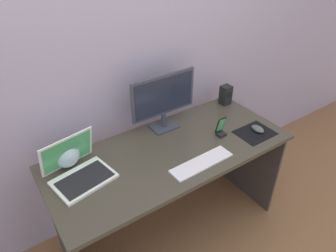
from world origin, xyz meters
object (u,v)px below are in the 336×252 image
at_px(monitor, 164,99).
at_px(keyboard_external, 202,163).
at_px(speaker_right, 226,95).
at_px(mouse, 258,129).
at_px(phone_in_dock, 221,129).
at_px(fishbowl, 66,154).
at_px(laptop, 78,170).

distance_m(monitor, keyboard_external, 0.50).
relative_size(speaker_right, mouse, 1.51).
bearing_deg(mouse, phone_in_dock, 156.43).
bearing_deg(fishbowl, speaker_right, 0.78).
bearing_deg(speaker_right, mouse, -101.21).
relative_size(monitor, speaker_right, 3.15).
bearing_deg(speaker_right, laptop, -172.86).
height_order(monitor, fishbowl, monitor).
bearing_deg(mouse, monitor, 142.71).
height_order(keyboard_external, phone_in_dock, phone_in_dock).
bearing_deg(laptop, speaker_right, 7.14).
xyz_separation_m(keyboard_external, mouse, (0.53, 0.05, 0.02)).
bearing_deg(monitor, phone_in_dock, -47.99).
bearing_deg(mouse, fishbowl, 163.12).
relative_size(monitor, laptop, 1.29).
distance_m(monitor, fishbowl, 0.71).
height_order(mouse, phone_in_dock, phone_in_dock).
xyz_separation_m(laptop, phone_in_dock, (0.93, -0.14, 0.00)).
xyz_separation_m(laptop, fishbowl, (-0.02, 0.14, 0.03)).
bearing_deg(laptop, mouse, -12.34).
bearing_deg(fishbowl, keyboard_external, -33.68).
distance_m(fishbowl, mouse, 1.26).
bearing_deg(speaker_right, keyboard_external, -143.08).
height_order(speaker_right, keyboard_external, speaker_right).
distance_m(mouse, phone_in_dock, 0.27).
bearing_deg(monitor, laptop, -167.63).
height_order(laptop, keyboard_external, laptop).
height_order(laptop, fishbowl, laptop).
bearing_deg(phone_in_dock, fishbowl, 163.39).
distance_m(laptop, mouse, 1.20).
bearing_deg(monitor, keyboard_external, -93.49).
relative_size(mouse, phone_in_dock, 0.72).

